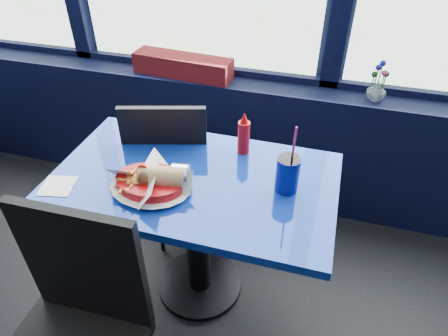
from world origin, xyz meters
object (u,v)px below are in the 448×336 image
Objects in this scene: planter_box at (183,66)px; flower_vase at (377,89)px; ketchup_bottle at (244,135)px; chair_near_front at (73,331)px; chair_near_back at (183,165)px; food_basket at (152,181)px; soda_cup at (288,173)px; near_table at (196,208)px.

flower_vase reaches higher than planter_box.
ketchup_bottle is at bearing -44.52° from planter_box.
chair_near_front is at bearing -121.17° from flower_vase.
planter_box is at bearing 130.81° from ketchup_bottle.
ketchup_bottle is (0.35, -0.08, 0.30)m from chair_near_back.
flower_vase reaches higher than food_basket.
food_basket is 1.09× the size of soda_cup.
soda_cup is at bearing -42.41° from planter_box.
near_table is 5.81× the size of ketchup_bottle.
chair_near_front is 4.90× the size of ketchup_bottle.
flower_vase is 0.61× the size of food_basket.
chair_near_front is 1.80m from flower_vase.
near_table is at bearing -61.91° from planter_box.
planter_box is 1.84× the size of soda_cup.
ketchup_bottle reaches higher than food_basket.
chair_near_back reaches higher than food_basket.
near_table is 0.71m from chair_near_front.
food_basket is (0.05, -0.44, 0.25)m from chair_near_back.
soda_cup is (0.52, 0.15, 0.04)m from food_basket.
food_basket is at bearing 83.11° from chair_near_front.
chair_near_back is at bearing 120.45° from near_table.
soda_cup is (0.58, 0.72, 0.25)m from chair_near_front.
ketchup_bottle reaches higher than chair_near_back.
planter_box is at bearing 132.91° from soda_cup.
soda_cup reaches higher than planter_box.
flower_vase is 0.66× the size of soda_cup.
ketchup_bottle is (0.16, 0.24, 0.27)m from near_table.
chair_near_front is at bearing -78.74° from planter_box.
near_table is 1.15m from flower_vase.
chair_near_front reaches higher than ketchup_bottle.
flower_vase is at bearing 57.42° from chair_near_front.
chair_near_front is 4.72× the size of flower_vase.
flower_vase is (0.92, 1.52, 0.28)m from chair_near_front.
chair_near_front is at bearing -128.82° from soda_cup.
soda_cup reaches higher than ketchup_bottle.
chair_near_front is 0.95m from soda_cup.
near_table is 3.72× the size of soda_cup.
flower_vase is at bearing 46.10° from ketchup_bottle.
soda_cup is (-0.34, -0.80, -0.03)m from flower_vase.
chair_near_front is 2.87× the size of food_basket.
flower_vase reaches higher than near_table.
food_basket is 1.71× the size of ketchup_bottle.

